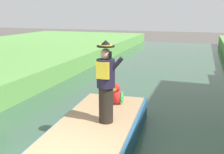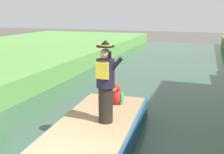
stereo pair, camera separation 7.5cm
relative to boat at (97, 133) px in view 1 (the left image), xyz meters
The scene contains 3 objects.
boat is the anchor object (origin of this frame).
person_pirate 1.26m from the boat, ahead, with size 0.61×0.42×1.85m.
parrot_plush 1.34m from the boat, 85.19° to the left, with size 0.36×0.35×0.57m.
Camera 1 is at (2.17, -3.30, 3.15)m, focal length 42.74 mm.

